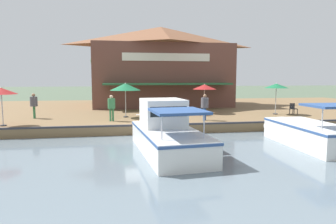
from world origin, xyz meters
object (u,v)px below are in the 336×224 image
at_px(waterfront_restaurant, 161,66).
at_px(cafe_chair_under_first_umbrella, 293,108).
at_px(patio_umbrella_mid_patio_right, 125,87).
at_px(tree_downstream_bank, 106,59).
at_px(patio_umbrella_mid_patio_left, 204,87).
at_px(person_near_entrance, 205,104).
at_px(patio_umbrella_by_entrance, 276,86).
at_px(patio_umbrella_near_quay_edge, 1,91).
at_px(person_at_quay_edge, 34,103).
at_px(person_mid_patio, 111,105).
at_px(motorboat_distant_upstream, 165,132).
at_px(motorboat_nearest_quay, 304,132).
at_px(cafe_chair_beside_entrance, 203,109).

distance_m(waterfront_restaurant, cafe_chair_under_first_umbrella, 13.69).
xyz_separation_m(patio_umbrella_mid_patio_right, tree_downstream_bank, (-15.09, -1.96, 2.85)).
bearing_deg(patio_umbrella_mid_patio_left, person_near_entrance, -15.82).
height_order(waterfront_restaurant, patio_umbrella_by_entrance, waterfront_restaurant).
bearing_deg(tree_downstream_bank, waterfront_restaurant, 45.21).
bearing_deg(person_near_entrance, patio_umbrella_mid_patio_left, 164.18).
bearing_deg(patio_umbrella_mid_patio_left, patio_umbrella_near_quay_edge, -71.98).
xyz_separation_m(patio_umbrella_mid_patio_right, person_at_quay_edge, (-0.39, -6.34, -1.08)).
bearing_deg(patio_umbrella_by_entrance, person_mid_patio, -82.18).
xyz_separation_m(waterfront_restaurant, person_mid_patio, (11.14, -4.83, -3.00)).
distance_m(patio_umbrella_mid_patio_left, person_near_entrance, 4.33).
xyz_separation_m(patio_umbrella_near_quay_edge, person_at_quay_edge, (-3.23, 0.90, -0.95)).
distance_m(patio_umbrella_near_quay_edge, patio_umbrella_mid_patio_right, 7.78).
relative_size(waterfront_restaurant, motorboat_distant_upstream, 1.89).
relative_size(patio_umbrella_mid_patio_left, cafe_chair_under_first_umbrella, 2.77).
distance_m(patio_umbrella_by_entrance, patio_umbrella_mid_patio_left, 5.53).
bearing_deg(tree_downstream_bank, person_mid_patio, 3.40).
xyz_separation_m(person_near_entrance, tree_downstream_bank, (-17.57, -7.13, 3.94)).
xyz_separation_m(patio_umbrella_mid_patio_left, patio_umbrella_mid_patio_right, (1.57, -6.32, 0.08)).
bearing_deg(person_at_quay_edge, patio_umbrella_mid_patio_right, 86.47).
distance_m(person_mid_patio, motorboat_distant_upstream, 6.70).
xyz_separation_m(person_at_quay_edge, motorboat_nearest_quay, (8.28, 15.22, -1.02)).
relative_size(person_at_quay_edge, tree_downstream_bank, 0.25).
distance_m(patio_umbrella_mid_patio_left, person_at_quay_edge, 12.75).
height_order(person_at_quay_edge, person_near_entrance, person_at_quay_edge).
bearing_deg(patio_umbrella_by_entrance, motorboat_nearest_quay, -19.18).
distance_m(cafe_chair_under_first_umbrella, tree_downstream_bank, 21.90).
xyz_separation_m(person_near_entrance, motorboat_nearest_quay, (5.41, 3.71, -1.01)).
bearing_deg(motorboat_nearest_quay, waterfront_restaurant, -163.77).
height_order(patio_umbrella_mid_patio_left, person_at_quay_edge, patio_umbrella_mid_patio_left).
height_order(cafe_chair_under_first_umbrella, person_near_entrance, person_near_entrance).
relative_size(cafe_chair_under_first_umbrella, motorboat_nearest_quay, 0.13).
xyz_separation_m(cafe_chair_under_first_umbrella, motorboat_distant_upstream, (7.74, -11.38, -0.19)).
relative_size(patio_umbrella_mid_patio_right, cafe_chair_beside_entrance, 2.92).
bearing_deg(person_at_quay_edge, waterfront_restaurant, 131.09).
bearing_deg(tree_downstream_bank, patio_umbrella_near_quay_edge, -16.43).
height_order(person_near_entrance, motorboat_distant_upstream, motorboat_distant_upstream).
height_order(motorboat_nearest_quay, tree_downstream_bank, tree_downstream_bank).
relative_size(patio_umbrella_mid_patio_right, person_mid_patio, 1.45).
bearing_deg(patio_umbrella_mid_patio_right, patio_umbrella_by_entrance, 89.41).
height_order(patio_umbrella_by_entrance, cafe_chair_under_first_umbrella, patio_umbrella_by_entrance).
height_order(patio_umbrella_mid_patio_right, motorboat_distant_upstream, patio_umbrella_mid_patio_right).
distance_m(patio_umbrella_mid_patio_left, person_mid_patio, 8.10).
xyz_separation_m(person_at_quay_edge, tree_downstream_bank, (-14.70, 4.38, 3.93)).
bearing_deg(motorboat_distant_upstream, person_mid_patio, -157.19).
relative_size(cafe_chair_beside_entrance, person_near_entrance, 0.49).
bearing_deg(person_near_entrance, waterfront_restaurant, -173.72).
bearing_deg(motorboat_distant_upstream, cafe_chair_under_first_umbrella, 124.21).
distance_m(patio_umbrella_mid_patio_left, cafe_chair_beside_entrance, 2.28).
relative_size(patio_umbrella_mid_patio_right, person_at_quay_edge, 1.41).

